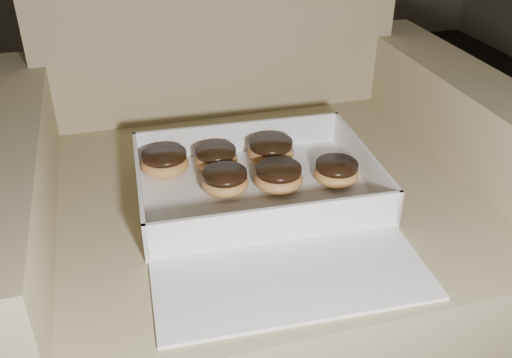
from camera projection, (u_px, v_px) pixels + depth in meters
name	position (u px, v px, depth m)	size (l,w,h in m)	color
armchair	(252.00, 223.00, 1.06)	(0.89, 0.76, 0.93)	#9C8963
bakery_box	(264.00, 200.00, 0.88)	(0.39, 0.45, 0.06)	white
donut_a	(271.00, 151.00, 0.98)	(0.08, 0.08, 0.04)	#E6A350
donut_b	(216.00, 158.00, 0.97)	(0.07, 0.07, 0.04)	#E6A350
donut_c	(165.00, 162.00, 0.95)	(0.08, 0.08, 0.04)	#E6A350
donut_d	(336.00, 172.00, 0.92)	(0.07, 0.07, 0.04)	#E6A350
donut_e	(278.00, 177.00, 0.91)	(0.08, 0.08, 0.04)	#E6A350
donut_f	(225.00, 181.00, 0.90)	(0.08, 0.08, 0.04)	#E6A350
crumb_a	(208.00, 228.00, 0.82)	(0.01, 0.01, 0.00)	black
crumb_b	(293.00, 227.00, 0.83)	(0.01, 0.01, 0.00)	black
crumb_c	(179.00, 236.00, 0.81)	(0.01, 0.01, 0.00)	black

